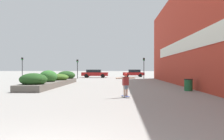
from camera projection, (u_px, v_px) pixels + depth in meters
building_wall_right at (195, 28)px, 17.64m from camera, size 0.67×38.76×9.80m
planter_box at (54, 80)px, 21.16m from camera, size 2.17×12.36×1.50m
skateboard at (126, 96)px, 12.37m from camera, size 0.52×0.71×0.09m
skateboarder at (126, 82)px, 12.37m from camera, size 1.13×0.65×1.32m
trash_bin at (188, 85)px, 16.12m from camera, size 0.62×0.62×0.88m
car_leftmost at (189, 73)px, 42.28m from camera, size 4.11×1.84×1.64m
car_center_left at (134, 73)px, 43.50m from camera, size 4.26×1.92×1.47m
car_center_right at (95, 73)px, 40.12m from camera, size 4.80×1.84×1.48m
traffic_light_left at (77, 65)px, 36.37m from camera, size 0.28×0.30×3.18m
traffic_light_right at (144, 64)px, 36.00m from camera, size 0.28×0.30×3.44m
traffic_light_far_left at (22, 64)px, 37.48m from camera, size 0.28×0.30×3.58m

